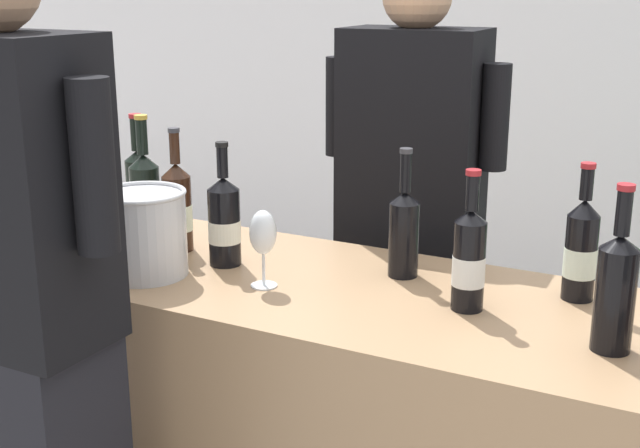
{
  "coord_description": "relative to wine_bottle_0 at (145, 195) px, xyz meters",
  "views": [
    {
      "loc": [
        0.91,
        -1.73,
        1.63
      ],
      "look_at": [
        0.0,
        0.0,
        1.07
      ],
      "focal_mm": 47.25,
      "sensor_mm": 36.0,
      "label": 1
    }
  ],
  "objects": [
    {
      "name": "wall_back",
      "position": [
        0.59,
        2.54,
        0.35
      ],
      "size": [
        8.0,
        0.1,
        2.8
      ],
      "primitive_type": "cube",
      "color": "white",
      "rests_on": "ground_plane"
    },
    {
      "name": "counter",
      "position": [
        0.59,
        -0.06,
        -0.6
      ],
      "size": [
        2.13,
        0.65,
        0.92
      ],
      "primitive_type": "cube",
      "color": "#9E7A56",
      "rests_on": "ground_plane"
    },
    {
      "name": "wine_bottle_0",
      "position": [
        0.0,
        0.0,
        0.0
      ],
      "size": [
        0.08,
        0.08,
        0.37
      ],
      "color": "black",
      "rests_on": "counter"
    },
    {
      "name": "wine_bottle_1",
      "position": [
        0.3,
        -0.06,
        -0.02
      ],
      "size": [
        0.09,
        0.09,
        0.33
      ],
      "color": "black",
      "rests_on": "counter"
    },
    {
      "name": "wine_bottle_2",
      "position": [
        0.75,
        0.08,
        -0.02
      ],
      "size": [
        0.08,
        0.08,
        0.33
      ],
      "color": "black",
      "rests_on": "counter"
    },
    {
      "name": "wine_bottle_3",
      "position": [
        1.29,
        -0.14,
        -0.01
      ],
      "size": [
        0.08,
        0.08,
        0.34
      ],
      "color": "black",
      "rests_on": "counter"
    },
    {
      "name": "wine_bottle_4",
      "position": [
        0.96,
        -0.07,
        -0.02
      ],
      "size": [
        0.07,
        0.07,
        0.32
      ],
      "color": "black",
      "rests_on": "counter"
    },
    {
      "name": "wine_bottle_5",
      "position": [
        1.17,
        0.12,
        -0.02
      ],
      "size": [
        0.08,
        0.08,
        0.32
      ],
      "color": "black",
      "rests_on": "counter"
    },
    {
      "name": "wine_bottle_6",
      "position": [
        0.12,
        -0.01,
        -0.02
      ],
      "size": [
        0.08,
        0.08,
        0.34
      ],
      "color": "black",
      "rests_on": "counter"
    },
    {
      "name": "wine_bottle_7",
      "position": [
        -0.31,
        -0.2,
        -0.03
      ],
      "size": [
        0.08,
        0.08,
        0.32
      ],
      "color": "black",
      "rests_on": "counter"
    },
    {
      "name": "wine_bottle_10",
      "position": [
        -0.11,
        0.11,
        -0.01
      ],
      "size": [
        0.08,
        0.08,
        0.35
      ],
      "color": "black",
      "rests_on": "counter"
    },
    {
      "name": "wine_glass",
      "position": [
        0.48,
        -0.15,
        -0.01
      ],
      "size": [
        0.07,
        0.07,
        0.19
      ],
      "color": "silver",
      "rests_on": "counter"
    },
    {
      "name": "ice_bucket",
      "position": [
        0.17,
        -0.22,
        -0.03
      ],
      "size": [
        0.22,
        0.22,
        0.22
      ],
      "color": "silver",
      "rests_on": "counter"
    },
    {
      "name": "person_server",
      "position": [
        0.59,
        0.52,
        -0.23
      ],
      "size": [
        0.57,
        0.25,
        1.69
      ],
      "color": "black",
      "rests_on": "ground_plane"
    },
    {
      "name": "person_guest",
      "position": [
        0.2,
        -0.66,
        -0.19
      ],
      "size": [
        0.55,
        0.24,
        1.74
      ],
      "color": "black",
      "rests_on": "ground_plane"
    }
  ]
}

